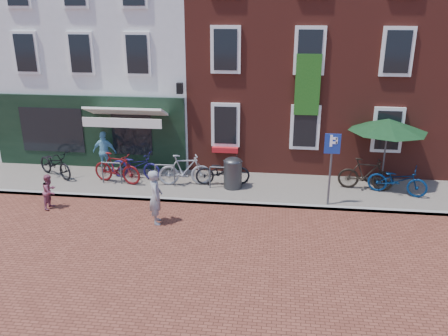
# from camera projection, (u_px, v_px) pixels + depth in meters

# --- Properties ---
(ground) EXTENTS (80.00, 80.00, 0.00)m
(ground) POSITION_uv_depth(u_px,v_px,m) (200.00, 204.00, 15.50)
(ground) COLOR brown
(sidewalk) EXTENTS (24.00, 3.00, 0.10)m
(sidewalk) POSITION_uv_depth(u_px,v_px,m) (234.00, 187.00, 16.77)
(sidewalk) COLOR slate
(sidewalk) RESTS_ON ground
(building_stucco) EXTENTS (8.00, 8.00, 9.00)m
(building_stucco) POSITION_uv_depth(u_px,v_px,m) (118.00, 47.00, 21.11)
(building_stucco) COLOR silver
(building_stucco) RESTS_ON ground
(building_brick_mid) EXTENTS (6.00, 8.00, 10.00)m
(building_brick_mid) POSITION_uv_depth(u_px,v_px,m) (271.00, 37.00, 20.13)
(building_brick_mid) COLOR maroon
(building_brick_mid) RESTS_ON ground
(building_brick_right) EXTENTS (6.00, 8.00, 10.00)m
(building_brick_right) POSITION_uv_depth(u_px,v_px,m) (413.00, 38.00, 19.44)
(building_brick_right) COLOR maroon
(building_brick_right) RESTS_ON ground
(litter_bin) EXTENTS (0.66, 0.66, 1.21)m
(litter_bin) POSITION_uv_depth(u_px,v_px,m) (233.00, 171.00, 16.41)
(litter_bin) COLOR #37383A
(litter_bin) RESTS_ON sidewalk
(parking_sign) EXTENTS (0.50, 0.08, 2.43)m
(parking_sign) POSITION_uv_depth(u_px,v_px,m) (331.00, 157.00, 14.64)
(parking_sign) COLOR #4C4C4F
(parking_sign) RESTS_ON sidewalk
(parasol) EXTENTS (2.77, 2.77, 2.55)m
(parasol) POSITION_uv_depth(u_px,v_px,m) (388.00, 123.00, 16.20)
(parasol) COLOR #4C4C4F
(parasol) RESTS_ON sidewalk
(woman) EXTENTS (0.57, 0.72, 1.71)m
(woman) POSITION_uv_depth(u_px,v_px,m) (156.00, 197.00, 13.88)
(woman) COLOR gray
(woman) RESTS_ON ground
(boy) EXTENTS (0.49, 0.60, 1.17)m
(boy) POSITION_uv_depth(u_px,v_px,m) (50.00, 191.00, 15.00)
(boy) COLOR #91465C
(boy) RESTS_ON ground
(cafe_person) EXTENTS (0.98, 0.46, 1.64)m
(cafe_person) POSITION_uv_depth(u_px,v_px,m) (105.00, 152.00, 17.90)
(cafe_person) COLOR #6CB0CF
(cafe_person) RESTS_ON sidewalk
(bicycle_0) EXTENTS (2.05, 1.62, 1.04)m
(bicycle_0) POSITION_uv_depth(u_px,v_px,m) (55.00, 163.00, 17.51)
(bicycle_0) COLOR black
(bicycle_0) RESTS_ON sidewalk
(bicycle_1) EXTENTS (1.99, 0.96, 1.15)m
(bicycle_1) POSITION_uv_depth(u_px,v_px,m) (117.00, 168.00, 16.86)
(bicycle_1) COLOR #5E0D0F
(bicycle_1) RESTS_ON sidewalk
(bicycle_2) EXTENTS (2.05, 0.94, 1.04)m
(bicycle_2) POSITION_uv_depth(u_px,v_px,m) (136.00, 165.00, 17.32)
(bicycle_2) COLOR #1A1653
(bicycle_2) RESTS_ON sidewalk
(bicycle_3) EXTENTS (1.99, 0.86, 1.15)m
(bicycle_3) POSITION_uv_depth(u_px,v_px,m) (185.00, 170.00, 16.67)
(bicycle_3) COLOR gray
(bicycle_3) RESTS_ON sidewalk
(bicycle_4) EXTENTS (2.06, 0.98, 1.04)m
(bicycle_4) POSITION_uv_depth(u_px,v_px,m) (223.00, 171.00, 16.72)
(bicycle_4) COLOR black
(bicycle_4) RESTS_ON sidewalk
(bicycle_5) EXTENTS (1.97, 0.78, 1.15)m
(bicycle_5) POSITION_uv_depth(u_px,v_px,m) (366.00, 174.00, 16.24)
(bicycle_5) COLOR black
(bicycle_5) RESTS_ON sidewalk
(bicycle_6) EXTENTS (2.10, 1.27, 1.04)m
(bicycle_6) POSITION_uv_depth(u_px,v_px,m) (398.00, 180.00, 15.87)
(bicycle_6) COLOR #06234C
(bicycle_6) RESTS_ON sidewalk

